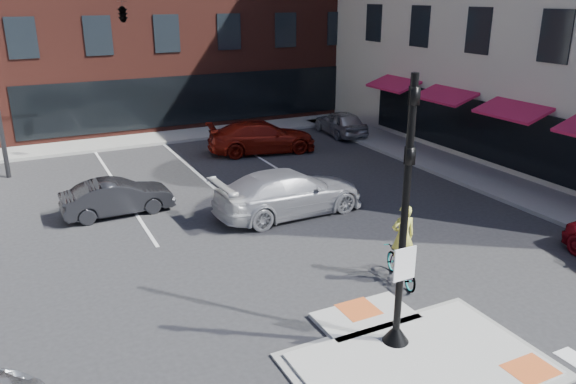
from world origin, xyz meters
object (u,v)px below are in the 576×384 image
bg_car_silver (341,123)px  bg_car_dark (117,197)px  cyclist (401,256)px  white_pickup (289,192)px  bg_car_red (262,137)px

bg_car_silver → bg_car_dark: bearing=31.3°
bg_car_silver → cyclist: (-7.55, -15.42, 0.06)m
bg_car_silver → cyclist: 17.17m
white_pickup → bg_car_red: (2.54, 8.12, -0.03)m
bg_car_red → bg_car_dark: bearing=134.2°
bg_car_dark → bg_car_red: (8.09, 5.40, 0.14)m
bg_car_silver → bg_car_red: size_ratio=0.76×
bg_car_silver → bg_car_red: bg_car_red is taller
bg_car_silver → cyclist: cyclist is taller
white_pickup → bg_car_dark: size_ratio=1.44×
bg_car_silver → bg_car_red: (-5.45, -1.36, 0.08)m
bg_car_dark → bg_car_silver: size_ratio=0.94×
bg_car_silver → bg_car_red: bearing=18.8°
white_pickup → bg_car_red: 8.51m
bg_car_red → bg_car_silver: bearing=-65.4°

